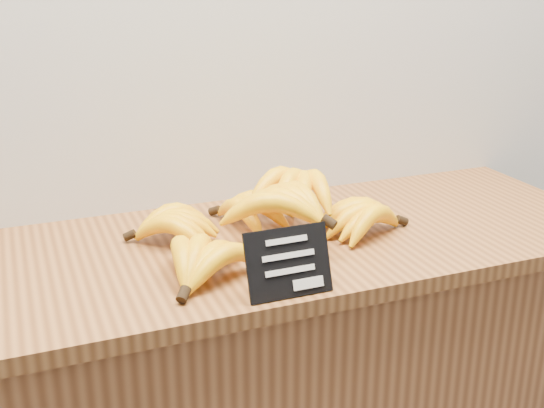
# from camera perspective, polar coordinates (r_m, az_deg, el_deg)

# --- Properties ---
(counter_top) EXTENTS (1.46, 0.54, 0.03)m
(counter_top) POSITION_cam_1_polar(r_m,az_deg,el_deg) (1.35, -0.78, -3.54)
(counter_top) COLOR brown
(counter_top) RESTS_ON counter
(chalkboard_sign) EXTENTS (0.14, 0.04, 0.11)m
(chalkboard_sign) POSITION_cam_1_polar(r_m,az_deg,el_deg) (1.11, 1.40, -4.92)
(chalkboard_sign) COLOR black
(chalkboard_sign) RESTS_ON counter_top
(banana_pile) EXTENTS (0.58, 0.40, 0.13)m
(banana_pile) POSITION_cam_1_polar(r_m,az_deg,el_deg) (1.31, -0.62, -1.09)
(banana_pile) COLOR yellow
(banana_pile) RESTS_ON counter_top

